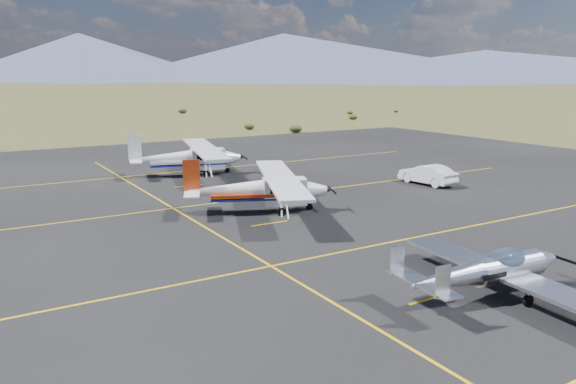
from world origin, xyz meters
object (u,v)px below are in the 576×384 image
object	(u,v)px
aircraft_low_wing	(491,271)
aircraft_plain	(188,157)
aircraft_cessna	(259,189)
sedan	(427,174)

from	to	relation	value
aircraft_low_wing	aircraft_plain	xyz separation A→B (m)	(-0.30, 26.58, 0.44)
aircraft_low_wing	aircraft_plain	world-z (taller)	aircraft_plain
aircraft_low_wing	aircraft_plain	size ratio (longest dim) A/B	0.73
aircraft_low_wing	aircraft_plain	bearing A→B (deg)	94.99
aircraft_cessna	sedan	xyz separation A→B (m)	(13.24, 1.00, -0.62)
aircraft_low_wing	aircraft_cessna	xyz separation A→B (m)	(-1.10, 14.17, 0.38)
aircraft_plain	sedan	xyz separation A→B (m)	(12.44, -11.40, -0.68)
aircraft_cessna	aircraft_plain	xyz separation A→B (m)	(0.80, 12.40, 0.06)
aircraft_low_wing	aircraft_cessna	size ratio (longest dim) A/B	0.79
aircraft_low_wing	aircraft_cessna	bearing A→B (deg)	98.78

